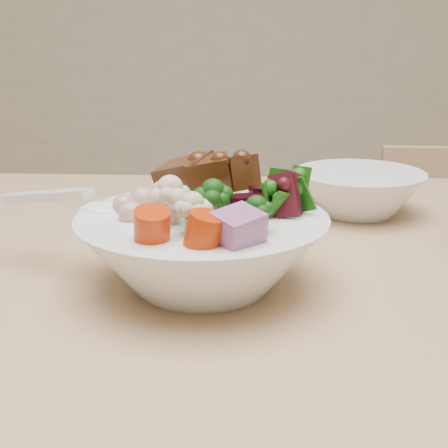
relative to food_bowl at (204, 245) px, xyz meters
name	(u,v)px	position (x,y,z in m)	size (l,w,h in m)	color
food_bowl	(204,245)	(0.00, 0.00, 0.00)	(0.24, 0.24, 0.13)	white
soup_spoon	(90,207)	(-0.11, 0.03, 0.03)	(0.15, 0.09, 0.03)	white
side_bowl	(359,193)	(0.19, 0.25, -0.01)	(0.17, 0.17, 0.06)	white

